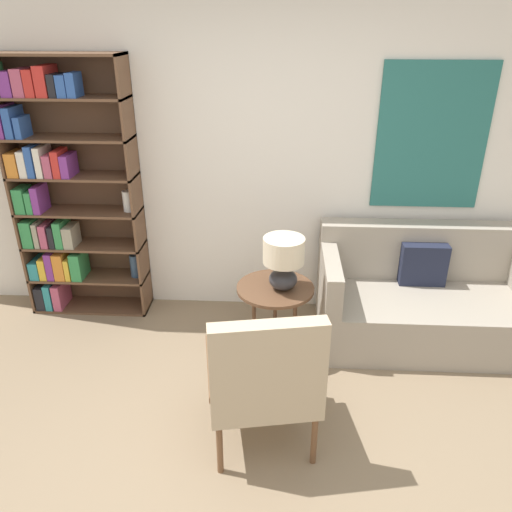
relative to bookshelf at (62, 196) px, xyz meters
name	(u,v)px	position (x,y,z in m)	size (l,w,h in m)	color
ground_plane	(240,490)	(1.59, -1.85, -1.04)	(14.00, 14.00, 0.00)	#847056
wall_back	(263,154)	(1.61, 0.18, 0.31)	(6.40, 0.08, 2.70)	white
bookshelf	(62,196)	(0.00, 0.00, 0.00)	(0.99, 0.30, 2.11)	brown
armchair	(264,376)	(1.71, -1.53, -0.50)	(0.72, 0.73, 0.97)	brown
couch	(422,299)	(2.91, -0.26, -0.72)	(1.62, 0.86, 0.86)	#9E9384
side_table	(275,293)	(1.75, -0.52, -0.55)	(0.58, 0.58, 0.54)	brown
table_lamp	(284,259)	(1.80, -0.54, -0.26)	(0.30, 0.30, 0.40)	#2D2D33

